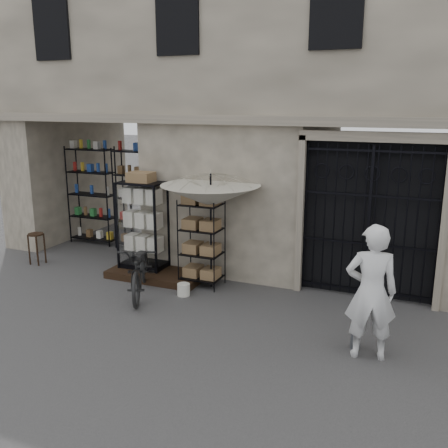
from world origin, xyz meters
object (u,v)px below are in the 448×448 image
at_px(wire_rack, 202,244).
at_px(shopkeeper, 366,356).
at_px(wooden_stool, 37,248).
at_px(steel_bollard, 356,324).
at_px(white_bucket, 184,290).
at_px(bicycle, 142,294).
at_px(market_umbrella, 211,190).
at_px(display_cabinet, 143,230).

bearing_deg(wire_rack, shopkeeper, -51.02).
relative_size(wooden_stool, shopkeeper, 0.36).
bearing_deg(steel_bollard, white_bucket, 165.10).
xyz_separation_m(wire_rack, bicycle, (-0.86, -0.89, -0.86)).
distance_m(wooden_stool, steel_bollard, 7.37).
bearing_deg(market_umbrella, bicycle, -141.16).
bearing_deg(shopkeeper, bicycle, -24.49).
xyz_separation_m(market_umbrella, wooden_stool, (-4.23, -0.18, -1.58)).
bearing_deg(white_bucket, steel_bollard, -14.90).
bearing_deg(bicycle, market_umbrella, 13.97).
xyz_separation_m(wooden_stool, shopkeeper, (7.44, -1.50, -0.37)).
relative_size(white_bucket, steel_bollard, 0.30).
height_order(market_umbrella, white_bucket, market_umbrella).
height_order(white_bucket, shopkeeper, shopkeeper).
bearing_deg(wire_rack, bicycle, -158.47).
bearing_deg(shopkeeper, market_umbrella, -41.31).
bearing_deg(bicycle, shopkeeper, -35.69).
xyz_separation_m(white_bucket, steel_bollard, (3.32, -0.88, 0.28)).
distance_m(steel_bollard, shopkeeper, 0.48).
height_order(wooden_stool, steel_bollard, steel_bollard).
distance_m(display_cabinet, bicycle, 1.54).
bearing_deg(wooden_stool, white_bucket, -6.22).
bearing_deg(bicycle, white_bucket, -6.74).
xyz_separation_m(display_cabinet, market_umbrella, (1.65, -0.18, 0.99)).
height_order(market_umbrella, steel_bollard, market_umbrella).
distance_m(wire_rack, wooden_stool, 4.05).
bearing_deg(white_bucket, bicycle, -161.87).
distance_m(market_umbrella, wooden_stool, 4.52).
relative_size(market_umbrella, wooden_stool, 3.83).
relative_size(white_bucket, wooden_stool, 0.34).
xyz_separation_m(wire_rack, shopkeeper, (3.42, -1.71, -0.86)).
relative_size(wire_rack, shopkeeper, 0.89).
xyz_separation_m(wire_rack, white_bucket, (-0.09, -0.64, -0.75)).
distance_m(display_cabinet, wooden_stool, 2.68).
height_order(bicycle, steel_bollard, bicycle).
bearing_deg(wooden_stool, wire_rack, 2.99).
distance_m(wire_rack, white_bucket, 0.99).
xyz_separation_m(white_bucket, bicycle, (-0.77, -0.25, -0.12)).
bearing_deg(display_cabinet, market_umbrella, 1.49).
xyz_separation_m(wire_rack, wooden_stool, (-4.02, -0.21, -0.49)).
xyz_separation_m(display_cabinet, bicycle, (0.58, -1.04, -0.97)).
relative_size(wire_rack, white_bucket, 7.33).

